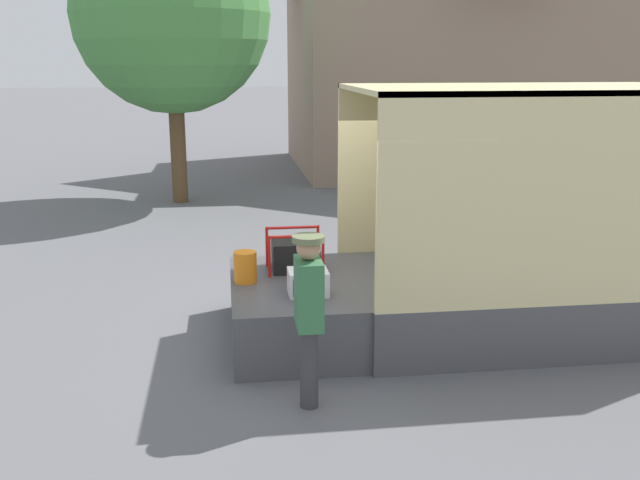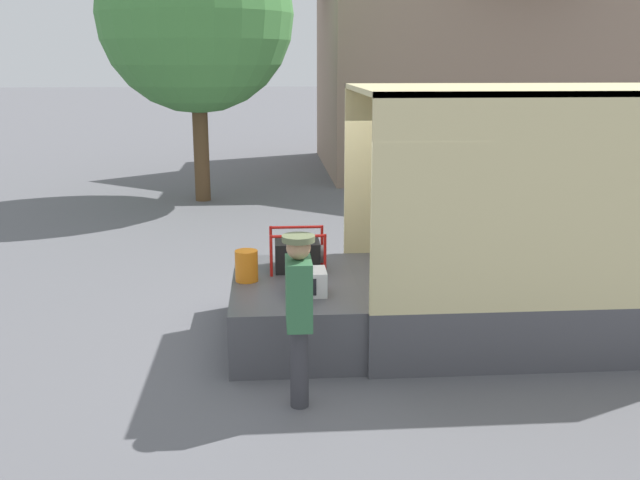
{
  "view_description": "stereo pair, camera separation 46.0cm",
  "coord_description": "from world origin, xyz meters",
  "px_view_note": "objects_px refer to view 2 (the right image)",
  "views": [
    {
      "loc": [
        -1.49,
        -8.06,
        3.28
      ],
      "look_at": [
        -0.43,
        -0.2,
        1.26
      ],
      "focal_mm": 40.0,
      "sensor_mm": 36.0,
      "label": 1
    },
    {
      "loc": [
        -1.03,
        -8.11,
        3.28
      ],
      "look_at": [
        -0.43,
        -0.2,
        1.26
      ],
      "focal_mm": 40.0,
      "sensor_mm": 36.0,
      "label": 2
    }
  ],
  "objects_px": {
    "portable_generator": "(299,255)",
    "street_tree": "(196,14)",
    "microwave": "(306,282)",
    "orange_bucket": "(247,266)",
    "worker_person": "(299,304)"
  },
  "relations": [
    {
      "from": "portable_generator",
      "to": "street_tree",
      "type": "xyz_separation_m",
      "value": [
        -1.91,
        8.35,
        3.34
      ]
    },
    {
      "from": "microwave",
      "to": "street_tree",
      "type": "xyz_separation_m",
      "value": [
        -1.95,
        9.28,
        3.4
      ]
    },
    {
      "from": "portable_generator",
      "to": "orange_bucket",
      "type": "bearing_deg",
      "value": -148.72
    },
    {
      "from": "worker_person",
      "to": "street_tree",
      "type": "distance_m",
      "value": 11.19
    },
    {
      "from": "orange_bucket",
      "to": "street_tree",
      "type": "height_order",
      "value": "street_tree"
    },
    {
      "from": "street_tree",
      "to": "worker_person",
      "type": "bearing_deg",
      "value": -80.3
    },
    {
      "from": "microwave",
      "to": "street_tree",
      "type": "distance_m",
      "value": 10.08
    },
    {
      "from": "worker_person",
      "to": "street_tree",
      "type": "relative_size",
      "value": 0.26
    },
    {
      "from": "microwave",
      "to": "worker_person",
      "type": "relative_size",
      "value": 0.26
    },
    {
      "from": "worker_person",
      "to": "microwave",
      "type": "bearing_deg",
      "value": 83.64
    },
    {
      "from": "portable_generator",
      "to": "worker_person",
      "type": "bearing_deg",
      "value": -92.74
    },
    {
      "from": "portable_generator",
      "to": "street_tree",
      "type": "height_order",
      "value": "street_tree"
    },
    {
      "from": "portable_generator",
      "to": "orange_bucket",
      "type": "relative_size",
      "value": 1.85
    },
    {
      "from": "orange_bucket",
      "to": "street_tree",
      "type": "bearing_deg",
      "value": 98.25
    },
    {
      "from": "microwave",
      "to": "orange_bucket",
      "type": "distance_m",
      "value": 0.87
    }
  ]
}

